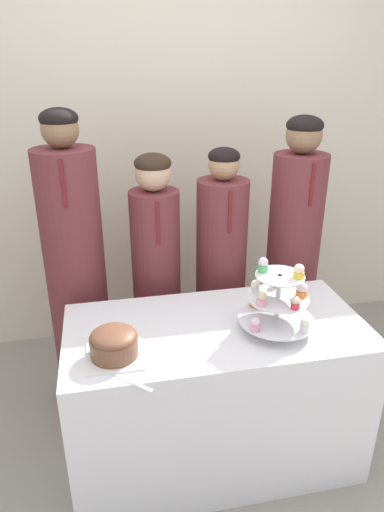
# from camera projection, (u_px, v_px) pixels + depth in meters

# --- Properties ---
(ground_plane) EXTENTS (16.00, 16.00, 0.00)m
(ground_plane) POSITION_uv_depth(u_px,v_px,m) (231.00, 508.00, 2.02)
(ground_plane) COLOR gray
(wall_back) EXTENTS (9.00, 0.06, 2.70)m
(wall_back) POSITION_uv_depth(u_px,v_px,m) (169.00, 140.00, 2.91)
(wall_back) COLOR beige
(wall_back) RESTS_ON ground_plane
(table) EXTENTS (1.33, 0.65, 0.75)m
(table) POSITION_uv_depth(u_px,v_px,m) (215.00, 393.00, 2.16)
(table) COLOR white
(table) RESTS_ON ground_plane
(round_cake) EXTENTS (0.22, 0.22, 0.13)m
(round_cake) POSITION_uv_depth(u_px,v_px,m) (114.00, 343.00, 1.78)
(round_cake) COLOR white
(round_cake) RESTS_ON table
(cake_knife) EXTENTS (0.21, 0.20, 0.01)m
(cake_knife) POSITION_uv_depth(u_px,v_px,m) (112.00, 374.00, 1.71)
(cake_knife) COLOR silver
(cake_knife) RESTS_ON table
(cupcake_stand) EXTENTS (0.33, 0.33, 0.33)m
(cupcake_stand) POSITION_uv_depth(u_px,v_px,m) (278.00, 300.00, 1.93)
(cupcake_stand) COLOR silver
(cupcake_stand) RESTS_ON table
(student_0) EXTENTS (0.31, 0.31, 1.63)m
(student_0) POSITION_uv_depth(u_px,v_px,m) (77.00, 277.00, 2.40)
(student_0) COLOR brown
(student_0) RESTS_ON ground_plane
(student_1) EXTENTS (0.26, 0.27, 1.41)m
(student_1) POSITION_uv_depth(u_px,v_px,m) (157.00, 285.00, 2.52)
(student_1) COLOR brown
(student_1) RESTS_ON ground_plane
(student_2) EXTENTS (0.28, 0.28, 1.42)m
(student_2) POSITION_uv_depth(u_px,v_px,m) (221.00, 281.00, 2.59)
(student_2) COLOR brown
(student_2) RESTS_ON ground_plane
(student_3) EXTENTS (0.30, 0.30, 1.57)m
(student_3) POSITION_uv_depth(u_px,v_px,m) (292.00, 262.00, 2.64)
(student_3) COLOR brown
(student_3) RESTS_ON ground_plane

